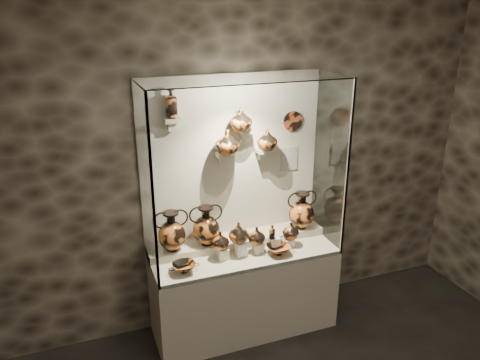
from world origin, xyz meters
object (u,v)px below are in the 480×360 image
at_px(amphora_right, 302,210).
at_px(lekythos_small, 272,231).
at_px(jug_c, 256,236).
at_px(amphora_mid, 206,225).
at_px(jug_a, 220,240).
at_px(jug_b, 239,233).
at_px(lekythos_tall, 171,102).
at_px(ovoid_vase_c, 267,139).
at_px(jug_e, 291,231).
at_px(kylix_right, 278,249).
at_px(kylix_left, 184,267).
at_px(ovoid_vase_a, 227,142).
at_px(ovoid_vase_b, 241,119).
at_px(amphora_left, 171,231).

relative_size(amphora_right, lekythos_small, 2.44).
bearing_deg(jug_c, lekythos_small, -2.82).
xyz_separation_m(amphora_mid, lekythos_small, (0.56, -0.21, -0.06)).
distance_m(jug_a, jug_b, 0.18).
height_order(jug_a, lekythos_tall, lekythos_tall).
height_order(jug_b, jug_c, jug_b).
xyz_separation_m(jug_a, ovoid_vase_c, (0.54, 0.24, 0.80)).
xyz_separation_m(jug_e, lekythos_small, (-0.20, -0.02, 0.04)).
bearing_deg(kylix_right, jug_b, 148.97).
xyz_separation_m(kylix_left, ovoid_vase_c, (0.90, 0.34, 0.93)).
relative_size(jug_c, ovoid_vase_c, 0.86).
bearing_deg(ovoid_vase_c, ovoid_vase_a, -162.22).
bearing_deg(jug_b, amphora_right, 33.49).
height_order(jug_a, jug_b, jug_b).
relative_size(jug_c, ovoid_vase_a, 0.73).
xyz_separation_m(amphora_right, kylix_right, (-0.38, -0.29, -0.20)).
bearing_deg(amphora_right, lekythos_small, -146.35).
relative_size(lekythos_small, ovoid_vase_b, 0.74).
relative_size(amphora_right, ovoid_vase_c, 1.92).
distance_m(jug_a, jug_c, 0.34).
height_order(amphora_left, jug_c, amphora_left).
bearing_deg(kylix_left, amphora_right, 36.84).
bearing_deg(jug_b, jug_c, 14.47).
distance_m(lekythos_tall, ovoid_vase_b, 0.62).
distance_m(kylix_left, ovoid_vase_a, 1.13).
relative_size(amphora_mid, kylix_right, 1.39).
relative_size(jug_c, kylix_right, 0.62).
bearing_deg(jug_e, amphora_right, 23.14).
bearing_deg(kylix_left, jug_c, 31.57).
xyz_separation_m(lekythos_small, ovoid_vase_b, (-0.20, 0.26, 0.99)).
height_order(jug_b, ovoid_vase_c, ovoid_vase_c).
height_order(ovoid_vase_a, ovoid_vase_c, ovoid_vase_a).
bearing_deg(lekythos_small, jug_e, -19.42).
xyz_separation_m(amphora_mid, kylix_left, (-0.29, -0.29, -0.20)).
bearing_deg(jug_b, ovoid_vase_c, 52.28).
distance_m(jug_b, lekythos_small, 0.32).
bearing_deg(lekythos_small, amphora_right, 2.93).
xyz_separation_m(ovoid_vase_b, ovoid_vase_c, (0.26, 0.01, -0.21)).
distance_m(amphora_left, ovoid_vase_c, 1.18).
height_order(amphora_mid, jug_b, amphora_mid).
xyz_separation_m(amphora_mid, jug_b, (0.25, -0.18, -0.03)).
relative_size(amphora_left, jug_c, 2.25).
xyz_separation_m(amphora_right, kylix_left, (-1.25, -0.29, -0.20)).
height_order(kylix_right, lekythos_tall, lekythos_tall).
distance_m(jug_c, ovoid_vase_c, 0.87).
bearing_deg(ovoid_vase_b, amphora_mid, -163.46).
height_order(lekythos_small, ovoid_vase_c, ovoid_vase_c).
relative_size(jug_b, jug_e, 1.19).
distance_m(jug_b, ovoid_vase_c, 0.87).
xyz_separation_m(amphora_mid, jug_a, (0.07, -0.18, -0.07)).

